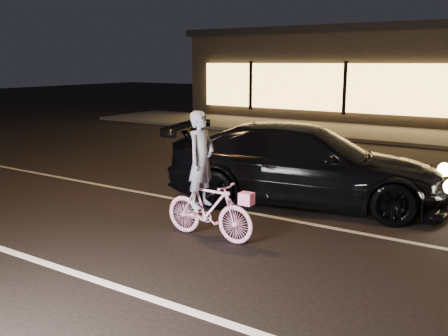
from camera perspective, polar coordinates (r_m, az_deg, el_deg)
The scene contains 5 objects.
ground at distance 6.64m, azimuth 6.49°, elevation -11.63°, with size 90.00×90.00×0.00m, color black.
lane_stripe_near at distance 5.47m, azimuth -0.88°, elevation -16.98°, with size 60.00×0.12×0.01m, color silver.
lane_stripe_far at distance 8.37m, azimuth 12.68°, elevation -6.77°, with size 60.00×0.10×0.01m, color gray.
cyclist at distance 7.58m, azimuth -2.00°, elevation -3.00°, with size 1.55×0.53×1.95m.
sedan at distance 9.56m, azimuth 9.24°, elevation 0.38°, with size 5.55×3.30×1.51m.
Camera 1 is at (2.67, -5.47, 2.66)m, focal length 40.00 mm.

